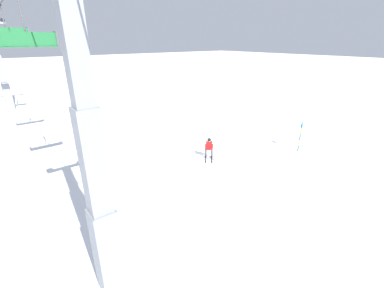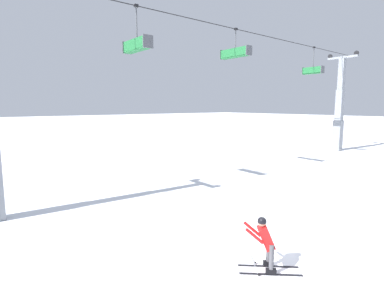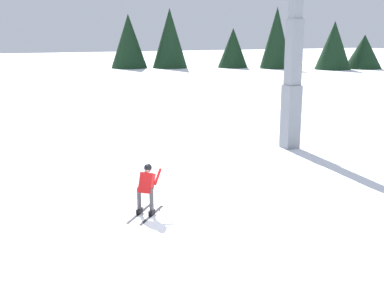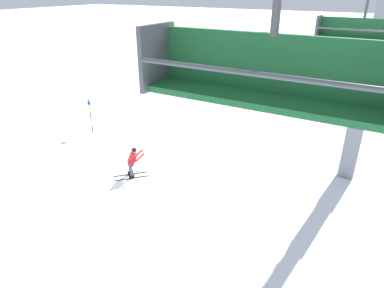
# 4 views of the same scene
# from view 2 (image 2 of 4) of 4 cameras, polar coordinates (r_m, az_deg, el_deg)

# --- Properties ---
(ground_plane) EXTENTS (260.00, 260.00, 0.00)m
(ground_plane) POSITION_cam_2_polar(r_m,az_deg,el_deg) (10.30, 14.74, -19.59)
(ground_plane) COLOR white
(skier_carving_main) EXTENTS (1.62, 1.55, 1.70)m
(skier_carving_main) POSITION_cam_2_polar(r_m,az_deg,el_deg) (8.95, 13.93, -17.45)
(skier_carving_main) COLOR black
(skier_carving_main) RESTS_ON ground_plane
(lift_tower_far) EXTENTS (0.76, 2.99, 9.81)m
(lift_tower_far) POSITION_cam_2_polar(r_m,az_deg,el_deg) (33.73, 26.45, 5.79)
(lift_tower_far) COLOR gray
(lift_tower_far) RESTS_ON ground_plane
(haul_cable) EXTENTS (35.62, 0.05, 0.05)m
(haul_cable) POSITION_cam_2_polar(r_m,az_deg,el_deg) (21.77, 9.73, 20.67)
(haul_cable) COLOR black
(chairlift_seat_nearest) EXTENTS (0.61, 2.25, 2.30)m
(chairlift_seat_nearest) POSITION_cam_2_polar(r_m,az_deg,el_deg) (16.33, -10.75, 18.27)
(chairlift_seat_nearest) COLOR black
(chairlift_seat_second) EXTENTS (0.61, 2.41, 1.91)m
(chairlift_seat_second) POSITION_cam_2_polar(r_m,az_deg,el_deg) (20.91, 8.18, 16.92)
(chairlift_seat_second) COLOR black
(chairlift_seat_middle) EXTENTS (0.61, 1.82, 2.34)m
(chairlift_seat_middle) POSITION_cam_2_polar(r_m,az_deg,el_deg) (28.92, 22.15, 13.06)
(chairlift_seat_middle) COLOR black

